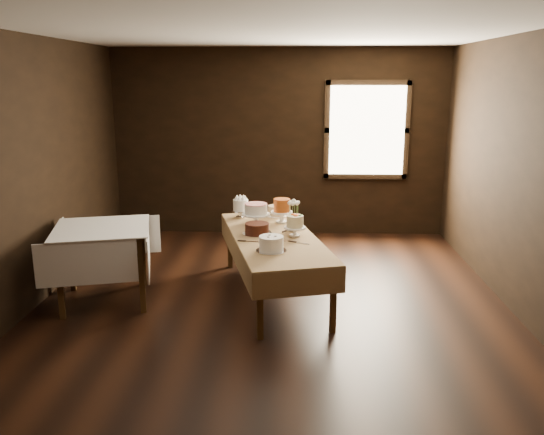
{
  "coord_description": "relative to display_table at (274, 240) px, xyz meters",
  "views": [
    {
      "loc": [
        0.22,
        -5.39,
        2.36
      ],
      "look_at": [
        0.0,
        0.2,
        0.95
      ],
      "focal_mm": 36.71,
      "sensor_mm": 36.0,
      "label": 1
    }
  ],
  "objects": [
    {
      "name": "cake_lattice",
      "position": [
        -0.23,
        0.49,
        0.16
      ],
      "size": [
        0.37,
        0.37,
        0.25
      ],
      "color": "white",
      "rests_on": "display_table"
    },
    {
      "name": "floor",
      "position": [
        -0.01,
        -0.42,
        -0.64
      ],
      "size": [
        5.0,
        6.0,
        0.01
      ],
      "primitive_type": "cube",
      "color": "black",
      "rests_on": "ground"
    },
    {
      "name": "flower_bouquet",
      "position": [
        0.21,
        0.21,
        0.31
      ],
      "size": [
        0.14,
        0.14,
        0.2
      ],
      "primitive_type": null,
      "color": "white",
      "rests_on": "flower_vase"
    },
    {
      "name": "wall_back",
      "position": [
        -0.01,
        2.58,
        0.76
      ],
      "size": [
        5.0,
        0.02,
        2.8
      ],
      "primitive_type": "cube",
      "color": "black",
      "rests_on": "ground"
    },
    {
      "name": "cake_flowers",
      "position": [
        0.23,
        -0.01,
        0.16
      ],
      "size": [
        0.25,
        0.25,
        0.24
      ],
      "color": "white",
      "rests_on": "display_table"
    },
    {
      "name": "cake_chocolate",
      "position": [
        -0.19,
        0.05,
        0.11
      ],
      "size": [
        0.32,
        0.32,
        0.13
      ],
      "color": "silver",
      "rests_on": "display_table"
    },
    {
      "name": "cake_speckled",
      "position": [
        0.0,
        0.9,
        0.11
      ],
      "size": [
        0.3,
        0.3,
        0.13
      ],
      "color": "white",
      "rests_on": "display_table"
    },
    {
      "name": "flower_vase",
      "position": [
        0.21,
        0.21,
        0.12
      ],
      "size": [
        0.16,
        0.16,
        0.14
      ],
      "primitive_type": "imported",
      "rotation": [
        0.0,
        0.0,
        4.94
      ],
      "color": "#2D2823",
      "rests_on": "display_table"
    },
    {
      "name": "wall_front",
      "position": [
        -0.01,
        -3.42,
        0.76
      ],
      "size": [
        5.0,
        0.02,
        2.8
      ],
      "primitive_type": "cube",
      "color": "black",
      "rests_on": "ground"
    },
    {
      "name": "wall_left",
      "position": [
        -2.51,
        -0.42,
        0.76
      ],
      "size": [
        0.02,
        6.0,
        2.8
      ],
      "primitive_type": "cube",
      "color": "black",
      "rests_on": "ground"
    },
    {
      "name": "cake_caramel",
      "position": [
        0.07,
        0.57,
        0.18
      ],
      "size": [
        0.28,
        0.28,
        0.3
      ],
      "color": "white",
      "rests_on": "display_table"
    },
    {
      "name": "window",
      "position": [
        1.29,
        2.52,
        0.96
      ],
      "size": [
        1.1,
        0.05,
        1.3
      ],
      "primitive_type": "cube",
      "color": "#FFEABF",
      "rests_on": "wall_back"
    },
    {
      "name": "wall_right",
      "position": [
        2.49,
        -0.42,
        0.76
      ],
      "size": [
        0.02,
        6.0,
        2.8
      ],
      "primitive_type": "cube",
      "color": "black",
      "rests_on": "ground"
    },
    {
      "name": "cake_server_a",
      "position": [
        0.09,
        -0.22,
        0.05
      ],
      "size": [
        0.24,
        0.09,
        0.01
      ],
      "primitive_type": "cube",
      "rotation": [
        0.0,
        0.0,
        0.26
      ],
      "color": "silver",
      "rests_on": "display_table"
    },
    {
      "name": "cake_swirl",
      "position": [
        -0.01,
        -0.56,
        0.12
      ],
      "size": [
        0.31,
        0.31,
        0.15
      ],
      "color": "silver",
      "rests_on": "display_table"
    },
    {
      "name": "cake_server_b",
      "position": [
        0.31,
        -0.29,
        0.05
      ],
      "size": [
        0.22,
        0.13,
        0.01
      ],
      "primitive_type": "cube",
      "rotation": [
        0.0,
        0.0,
        -0.48
      ],
      "color": "silver",
      "rests_on": "display_table"
    },
    {
      "name": "cake_server_c",
      "position": [
        -0.07,
        0.22,
        0.05
      ],
      "size": [
        0.08,
        0.24,
        0.01
      ],
      "primitive_type": "cube",
      "rotation": [
        0.0,
        0.0,
        1.8
      ],
      "color": "silver",
      "rests_on": "display_table"
    },
    {
      "name": "cake_meringue",
      "position": [
        -0.44,
        0.79,
        0.16
      ],
      "size": [
        0.24,
        0.24,
        0.24
      ],
      "color": "silver",
      "rests_on": "display_table"
    },
    {
      "name": "side_table",
      "position": [
        -1.82,
        -0.23,
        0.09
      ],
      "size": [
        1.18,
        1.18,
        0.83
      ],
      "rotation": [
        0.0,
        0.0,
        0.25
      ],
      "color": "#3D2710",
      "rests_on": "ground"
    },
    {
      "name": "cake_server_d",
      "position": [
        0.17,
        0.27,
        0.05
      ],
      "size": [
        0.14,
        0.22,
        0.01
      ],
      "primitive_type": "cube",
      "rotation": [
        0.0,
        0.0,
        1.06
      ],
      "color": "silver",
      "rests_on": "display_table"
    },
    {
      "name": "ceiling",
      "position": [
        -0.01,
        -0.42,
        2.16
      ],
      "size": [
        5.0,
        6.0,
        0.01
      ],
      "primitive_type": "cube",
      "color": "beige",
      "rests_on": "wall_back"
    },
    {
      "name": "cake_server_e",
      "position": [
        -0.21,
        -0.24,
        0.05
      ],
      "size": [
        0.24,
        0.06,
        0.01
      ],
      "primitive_type": "cube",
      "rotation": [
        0.0,
        0.0,
        -0.13
      ],
      "color": "silver",
      "rests_on": "display_table"
    },
    {
      "name": "display_table",
      "position": [
        0.0,
        0.0,
        0.0
      ],
      "size": [
        1.39,
        2.37,
        0.69
      ],
      "rotation": [
        0.0,
        0.0,
        0.25
      ],
      "color": "#3D2710",
      "rests_on": "ground"
    }
  ]
}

